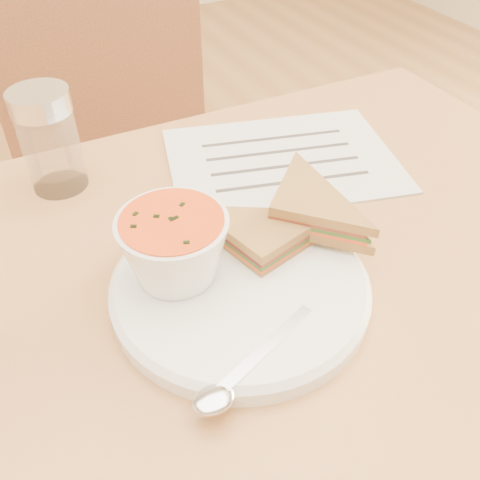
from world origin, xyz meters
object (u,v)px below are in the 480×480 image
soup_bowl (175,251)px  condiment_shaker (50,141)px  chair_far (138,190)px  plate (240,288)px  dining_table (233,475)px

soup_bowl → condiment_shaker: condiment_shaker is taller
chair_far → soup_bowl: size_ratio=9.56×
chair_far → soup_bowl: bearing=82.0°
chair_far → plate: 0.63m
dining_table → chair_far: chair_far is taller
plate → soup_bowl: size_ratio=2.43×
chair_far → plate: size_ratio=3.93×
soup_bowl → dining_table: bearing=-40.9°
chair_far → plate: (-0.05, -0.56, 0.27)m
condiment_shaker → soup_bowl: bearing=-74.5°
plate → condiment_shaker: (-0.11, 0.26, 0.05)m
plate → condiment_shaker: condiment_shaker is taller
dining_table → chair_far: bearing=83.7°
dining_table → condiment_shaker: 0.52m
dining_table → plate: size_ratio=4.01×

